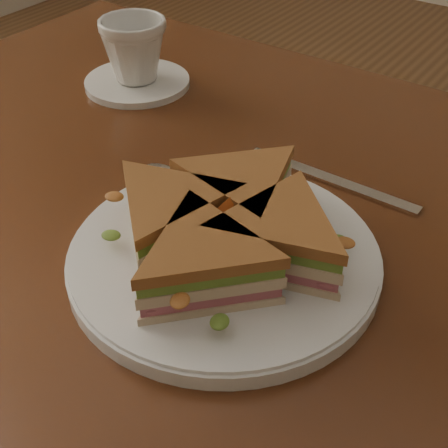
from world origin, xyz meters
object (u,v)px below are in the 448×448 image
at_px(spoon, 179,175).
at_px(knife, 326,178).
at_px(coffee_cup, 134,50).
at_px(saucer, 137,82).
at_px(plate, 224,258).
at_px(sandwich_wedges, 224,228).
at_px(table, 241,269).

relative_size(spoon, knife, 0.78).
relative_size(spoon, coffee_cup, 1.75).
bearing_deg(knife, spoon, -145.38).
height_order(knife, saucer, saucer).
bearing_deg(plate, sandwich_wedges, 0.00).
height_order(table, spoon, spoon).
distance_m(plate, coffee_cup, 0.42).
xyz_separation_m(table, coffee_cup, (-0.29, 0.16, 0.15)).
xyz_separation_m(knife, saucer, (-0.35, 0.06, 0.00)).
relative_size(plate, sandwich_wedges, 1.05).
bearing_deg(knife, table, -119.69).
xyz_separation_m(knife, coffee_cup, (-0.35, 0.06, 0.05)).
height_order(table, sandwich_wedges, sandwich_wedges).
xyz_separation_m(spoon, saucer, (-0.20, 0.16, 0.00)).
height_order(table, knife, knife).
xyz_separation_m(spoon, knife, (0.14, 0.10, -0.00)).
height_order(plate, sandwich_wedges, sandwich_wedges).
bearing_deg(spoon, table, -25.81).
height_order(saucer, coffee_cup, coffee_cup).
distance_m(table, coffee_cup, 0.36).
distance_m(spoon, saucer, 0.26).
bearing_deg(plate, coffee_cup, 142.87).
bearing_deg(plate, saucer, 142.87).
bearing_deg(plate, knife, 85.94).
height_order(spoon, saucer, same).
distance_m(plate, sandwich_wedges, 0.04).
bearing_deg(table, plate, -66.48).
distance_m(sandwich_wedges, knife, 0.19).
xyz_separation_m(plate, saucer, (-0.33, 0.25, -0.00)).
bearing_deg(plate, table, 113.52).
bearing_deg(spoon, knife, 6.50).
xyz_separation_m(plate, sandwich_wedges, (0.00, 0.00, 0.04)).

